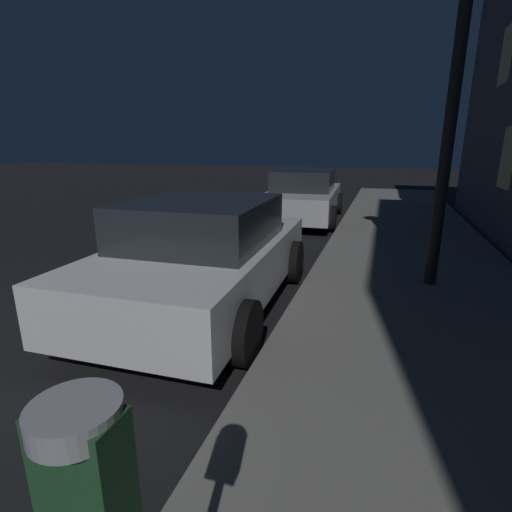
% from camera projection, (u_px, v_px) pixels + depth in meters
% --- Properties ---
extents(car_white, '(2.22, 4.07, 1.43)m').
position_uv_depth(car_white, '(204.00, 255.00, 5.04)').
color(car_white, silver).
rests_on(car_white, ground).
extents(car_silver, '(2.22, 4.60, 1.43)m').
position_uv_depth(car_silver, '(304.00, 196.00, 11.08)').
color(car_silver, '#B7B7BF').
rests_on(car_silver, ground).
extents(street_lamp, '(0.44, 0.44, 4.99)m').
position_uv_depth(street_lamp, '(463.00, 26.00, 4.74)').
color(street_lamp, black).
rests_on(street_lamp, sidewalk).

